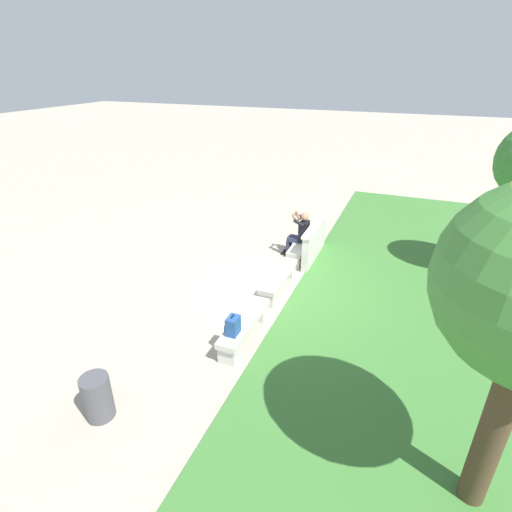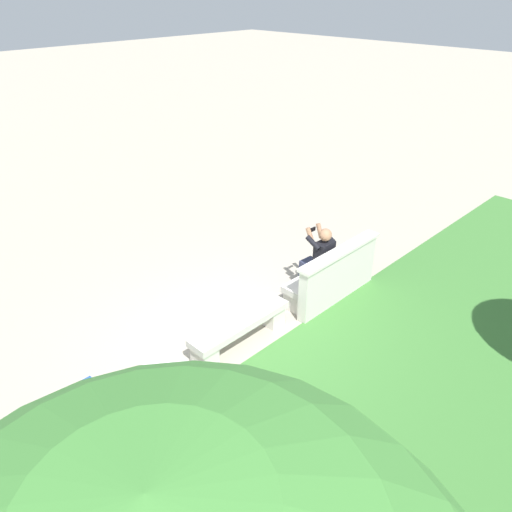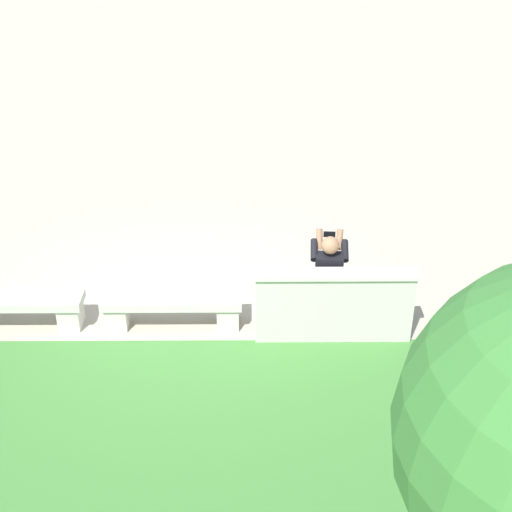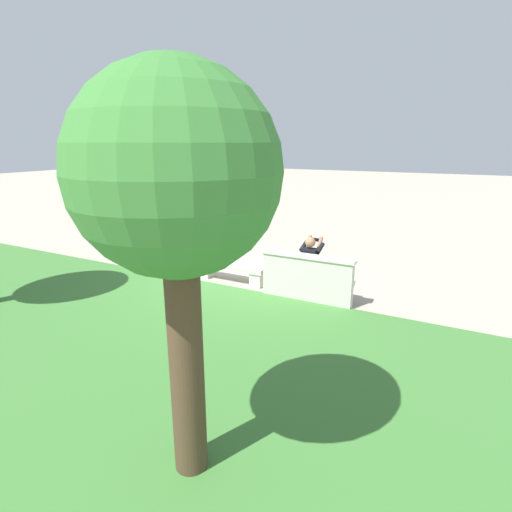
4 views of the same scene
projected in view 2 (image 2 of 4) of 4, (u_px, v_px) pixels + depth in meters
The scene contains 7 objects.
ground_plane at pixel (240, 343), 7.85m from camera, with size 80.00×80.00×0.00m, color #A89E8C.
bench_main at pixel (322, 279), 8.97m from camera, with size 1.80×0.40×0.45m.
bench_near at pixel (240, 328), 7.70m from camera, with size 1.80×0.40×0.45m.
bench_mid at pixel (126, 396), 6.44m from camera, with size 1.80×0.40×0.45m.
backrest_wall_with_plaque at pixel (338, 275), 8.66m from camera, with size 2.00×0.24×1.01m.
person_photographer at pixel (319, 257), 8.78m from camera, with size 0.49×0.74×1.32m.
backpack at pixel (86, 397), 5.98m from camera, with size 0.28×0.24×0.43m.
Camera 2 is at (4.22, 4.54, 5.01)m, focal length 35.00 mm.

